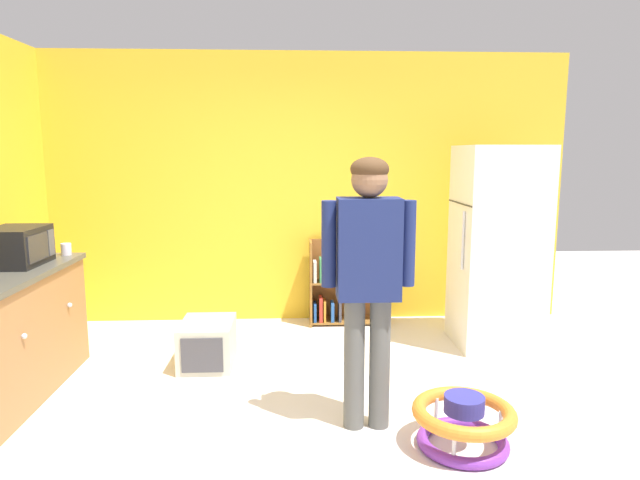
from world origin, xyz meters
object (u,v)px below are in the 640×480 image
standing_person (368,267)px  white_cup (66,249)px  refrigerator (497,247)px  microwave (16,246)px  pet_carrier (208,343)px  bookshelf (343,287)px  baby_walker (463,422)px

standing_person → white_cup: standing_person is taller
refrigerator → microwave: 3.89m
refrigerator → pet_carrier: bearing=-171.4°
bookshelf → white_cup: bearing=-157.8°
white_cup → bookshelf: bearing=22.2°
bookshelf → standing_person: size_ratio=0.50×
refrigerator → bookshelf: bearing=151.7°
pet_carrier → baby_walker: bearing=-38.8°
baby_walker → microwave: size_ratio=1.26×
refrigerator → bookshelf: (-1.30, 0.70, -0.52)m
white_cup → pet_carrier: bearing=-6.4°
pet_carrier → microwave: bearing=-168.5°
refrigerator → standing_person: size_ratio=1.05×
pet_carrier → white_cup: bearing=173.6°
bookshelf → pet_carrier: (-1.21, -1.08, -0.19)m
refrigerator → baby_walker: 2.06m
pet_carrier → microwave: 1.60m
white_cup → refrigerator: bearing=4.0°
refrigerator → microwave: bearing=-170.4°
microwave → white_cup: size_ratio=5.05×
bookshelf → microwave: microwave is taller
bookshelf → standing_person: standing_person is taller
standing_person → pet_carrier: standing_person is taller
bookshelf → microwave: 2.95m
standing_person → white_cup: size_ratio=17.83×
standing_person → white_cup: 2.59m
microwave → white_cup: microwave is taller
standing_person → pet_carrier: bearing=137.0°
pet_carrier → white_cup: white_cup is taller
bookshelf → pet_carrier: size_ratio=1.54×
standing_person → white_cup: (-2.29, 1.21, -0.08)m
white_cup → standing_person: bearing=-27.8°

